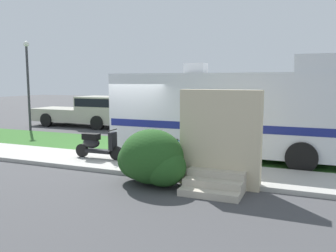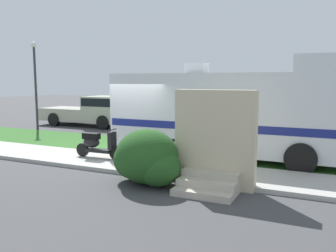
% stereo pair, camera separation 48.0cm
% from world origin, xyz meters
% --- Properties ---
extents(ground_plane, '(80.00, 80.00, 0.00)m').
position_xyz_m(ground_plane, '(0.00, 0.00, 0.00)').
color(ground_plane, '#424244').
extents(sidewalk, '(24.00, 2.00, 0.12)m').
position_xyz_m(sidewalk, '(0.00, -1.20, 0.06)').
color(sidewalk, '#ADAAA3').
rests_on(sidewalk, ground).
extents(grass_strip, '(24.00, 3.40, 0.08)m').
position_xyz_m(grass_strip, '(0.00, 1.50, 0.04)').
color(grass_strip, '#336628').
rests_on(grass_strip, ground).
extents(motorhome_rv, '(7.82, 2.75, 3.35)m').
position_xyz_m(motorhome_rv, '(3.19, 1.23, 1.59)').
color(motorhome_rv, silver).
rests_on(motorhome_rv, ground).
extents(scooter, '(1.72, 0.50, 0.97)m').
position_xyz_m(scooter, '(-0.65, -1.10, 0.58)').
color(scooter, black).
rests_on(scooter, ground).
extents(bicycle, '(1.64, 0.52, 0.88)m').
position_xyz_m(bicycle, '(2.27, -1.24, 0.49)').
color(bicycle, black).
rests_on(bicycle, ground).
extents(pickup_truck_near, '(5.71, 2.13, 1.73)m').
position_xyz_m(pickup_truck_near, '(-5.98, 6.15, 0.93)').
color(pickup_truck_near, '#B7B29E').
rests_on(pickup_truck_near, ground).
extents(porch_steps, '(2.00, 1.26, 2.40)m').
position_xyz_m(porch_steps, '(3.64, -2.29, 0.97)').
color(porch_steps, '#BCB29E').
rests_on(porch_steps, ground).
extents(bush_by_porch, '(1.95, 1.46, 1.38)m').
position_xyz_m(bush_by_porch, '(2.02, -2.68, 0.65)').
color(bush_by_porch, '#23511E').
rests_on(bush_by_porch, ground).
extents(bottle_green, '(0.08, 0.08, 0.25)m').
position_xyz_m(bottle_green, '(4.16, -1.74, 0.23)').
color(bottle_green, '#19722D').
rests_on(bottle_green, ground).
extents(street_lamp_post, '(0.28, 0.28, 4.59)m').
position_xyz_m(street_lamp_post, '(-7.93, 3.60, 2.76)').
color(street_lamp_post, '#333338').
rests_on(street_lamp_post, ground).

